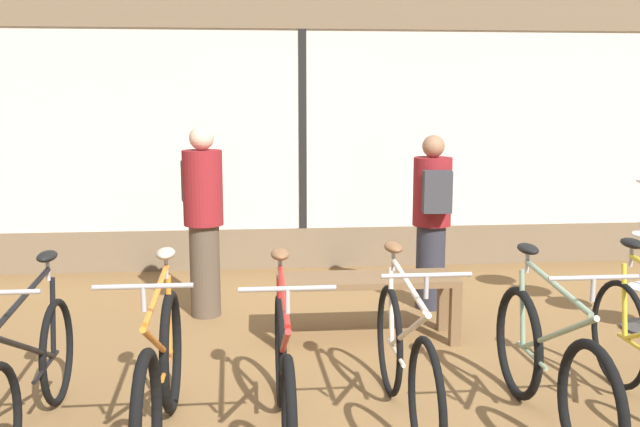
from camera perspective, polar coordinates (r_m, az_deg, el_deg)
ground_plane at (r=4.47m, az=2.19°, el=-15.94°), size 24.00×24.00×0.00m
shop_back_wall at (r=7.79m, az=-1.40°, el=7.47°), size 12.00×0.08×3.20m
bicycle_far_left at (r=4.34m, az=-22.10°, el=-12.03°), size 0.46×1.74×1.01m
bicycle_left at (r=4.05m, az=-12.63°, el=-12.77°), size 0.46×1.76×1.05m
bicycle_center_left at (r=4.02m, az=-2.89°, el=-12.90°), size 0.46×1.75×1.03m
bicycle_center_right at (r=4.23m, az=6.83°, el=-11.65°), size 0.46×1.70×1.04m
bicycle_right at (r=4.35m, az=17.89°, el=-11.56°), size 0.46×1.70×1.04m
display_bench at (r=5.61m, az=3.78°, el=-6.01°), size 1.40×0.44×0.52m
customer_near_rack at (r=6.41m, az=8.95°, el=-0.27°), size 0.37×0.50×1.57m
customer_by_window at (r=6.21m, az=-9.34°, el=-0.10°), size 0.43×0.55×1.66m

